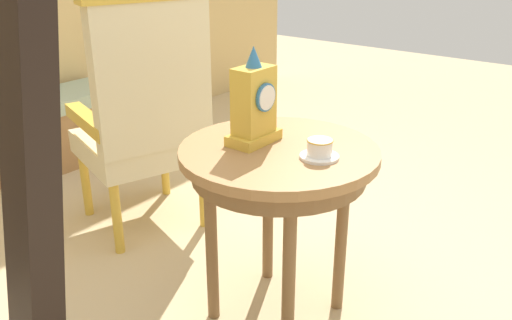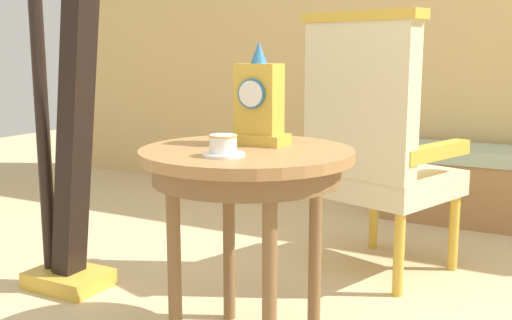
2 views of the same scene
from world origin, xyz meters
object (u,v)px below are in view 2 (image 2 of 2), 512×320
(side_table, at_px, (247,174))
(window_bench, at_px, (463,184))
(mantel_clock, at_px, (259,104))
(teacup_left, at_px, (223,146))
(harp, at_px, (66,112))
(armchair, at_px, (374,143))

(side_table, height_order, window_bench, side_table)
(mantel_clock, distance_m, window_bench, 1.99)
(teacup_left, xyz_separation_m, mantel_clock, (-0.02, 0.26, 0.11))
(harp, relative_size, window_bench, 2.02)
(armchair, xyz_separation_m, harp, (-1.04, -0.74, 0.15))
(side_table, bearing_deg, mantel_clock, 95.54)
(mantel_clock, bearing_deg, harp, 179.08)
(mantel_clock, height_order, armchair, armchair)
(side_table, relative_size, mantel_clock, 2.04)
(side_table, height_order, harp, harp)
(armchair, relative_size, harp, 0.62)
(teacup_left, distance_m, window_bench, 2.21)
(teacup_left, bearing_deg, harp, 163.26)
(harp, xyz_separation_m, window_bench, (1.24, 1.85, -0.52))
(armchair, bearing_deg, side_table, -99.91)
(window_bench, bearing_deg, mantel_clock, -100.77)
(teacup_left, bearing_deg, window_bench, 80.96)
(teacup_left, distance_m, harp, 0.94)
(teacup_left, height_order, mantel_clock, mantel_clock)
(mantel_clock, height_order, window_bench, mantel_clock)
(armchair, distance_m, window_bench, 1.19)
(mantel_clock, xyz_separation_m, harp, (-0.88, 0.01, -0.07))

